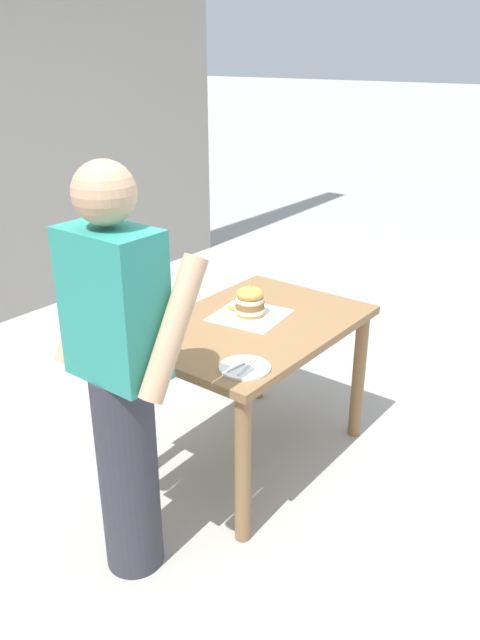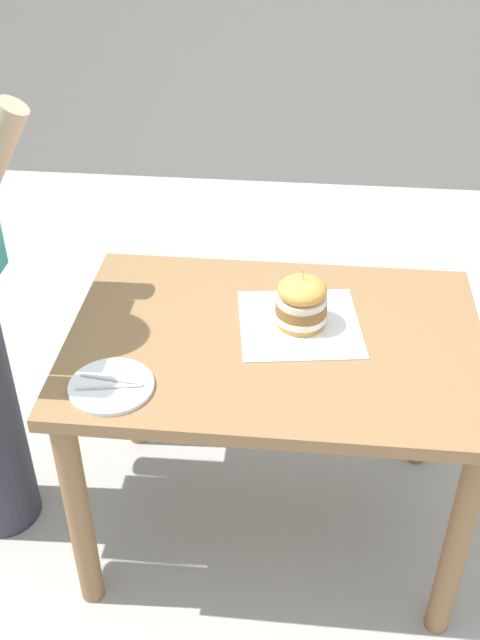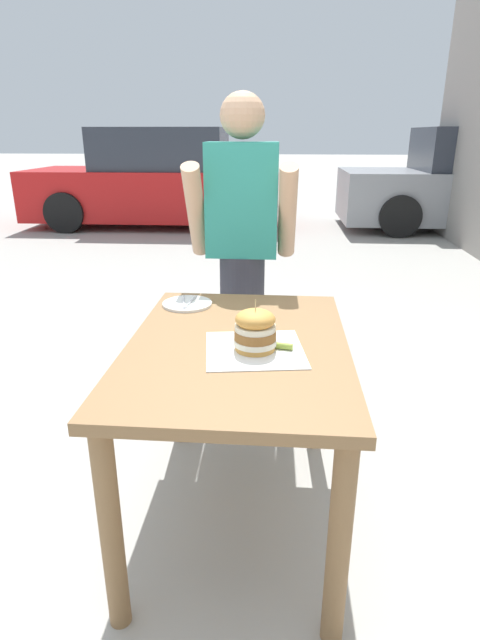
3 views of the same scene
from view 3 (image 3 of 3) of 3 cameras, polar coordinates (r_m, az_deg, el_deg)
ground_plane at (r=2.25m, az=-0.22°, el=-21.19°), size 80.00×80.00×0.00m
patio_table at (r=1.88m, az=-0.25°, el=-6.19°), size 0.80×1.16×0.78m
serving_paper at (r=1.76m, az=1.68°, el=-3.39°), size 0.38×0.38×0.00m
sandwich at (r=1.73m, az=1.75°, el=-1.14°), size 0.15×0.15×0.18m
pickle_spear at (r=1.76m, az=4.81°, el=-2.96°), size 0.08×0.04×0.02m
side_plate_with_forks at (r=2.23m, az=-6.04°, el=1.87°), size 0.22×0.22×0.02m
diner_across_table at (r=2.65m, az=0.24°, el=7.18°), size 0.55×0.35×1.69m
parked_car_near_curb at (r=9.27m, az=25.26°, el=13.82°), size 4.21×1.85×1.60m
parked_car_far_end at (r=8.95m, az=-9.41°, el=15.25°), size 4.22×1.88×1.60m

